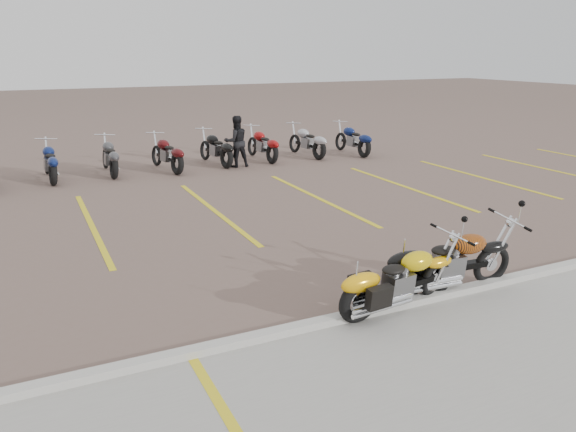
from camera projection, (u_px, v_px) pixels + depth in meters
name	position (u px, v px, depth m)	size (l,w,h in m)	color
ground	(290.00, 270.00, 9.44)	(100.00, 100.00, 0.00)	brown
concrete_apron	(488.00, 424.00, 5.54)	(60.00, 5.00, 0.01)	#9E9B93
curb	(354.00, 315.00, 7.69)	(60.00, 0.18, 0.12)	#ADAAA3
parking_stripes	(215.00, 211.00, 12.89)	(38.00, 5.50, 0.01)	gold
yellow_cruiser	(396.00, 283.00, 7.85)	(2.07, 0.38, 0.85)	black
flame_cruiser	(446.00, 264.00, 8.44)	(2.23, 0.37, 0.92)	black
person_b	(236.00, 142.00, 17.53)	(0.78, 0.61, 1.60)	black
bg_bike_row	(137.00, 154.00, 16.77)	(15.63, 2.04, 1.10)	black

